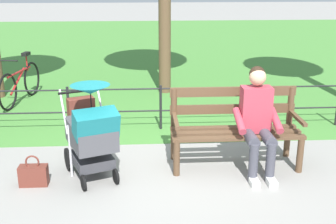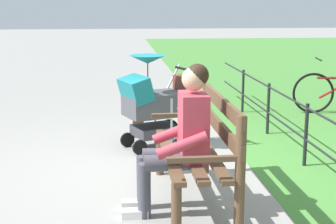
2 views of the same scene
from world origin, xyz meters
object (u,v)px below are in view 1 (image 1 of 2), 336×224
Objects in this scene: handbag at (34,175)px; person_on_bench at (257,118)px; stroller at (91,130)px; park_bench at (235,124)px; bicycle at (21,83)px.

person_on_bench is at bearing -174.66° from handbag.
park_bench is at bearing -170.14° from stroller.
stroller is at bearing 9.86° from park_bench.
stroller is at bearing 2.33° from person_on_bench.
park_bench is at bearing -45.27° from person_on_bench.
person_on_bench is 0.78× the size of bicycle.
person_on_bench is 4.79m from bicycle.
park_bench is 0.35m from person_on_bench.
person_on_bench is at bearing 139.10° from bicycle.
park_bench is 2.48m from handbag.
stroller is 3.11× the size of handbag.
handbag is 3.53m from bicycle.
person_on_bench is at bearing -177.67° from stroller.
bicycle reaches higher than handbag.
park_bench is 1.77m from stroller.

